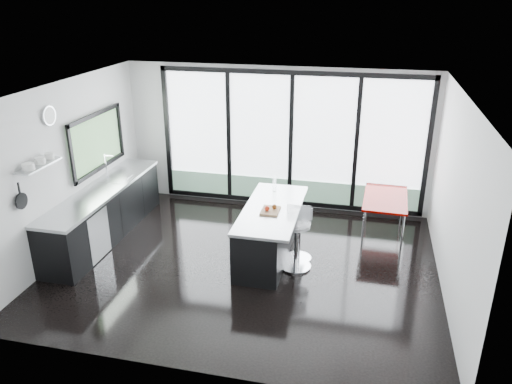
% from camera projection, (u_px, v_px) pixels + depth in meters
% --- Properties ---
extents(floor, '(6.00, 5.00, 0.00)m').
position_uv_depth(floor, '(246.00, 264.00, 8.05)').
color(floor, black).
rests_on(floor, ground).
extents(ceiling, '(6.00, 5.00, 0.00)m').
position_uv_depth(ceiling, '(244.00, 90.00, 6.99)').
color(ceiling, white).
rests_on(ceiling, wall_back).
extents(wall_back, '(6.00, 0.09, 2.80)m').
position_uv_depth(wall_back, '(289.00, 146.00, 9.73)').
color(wall_back, silver).
rests_on(wall_back, ground).
extents(wall_front, '(6.00, 0.00, 2.80)m').
position_uv_depth(wall_front, '(187.00, 267.00, 5.26)').
color(wall_front, silver).
rests_on(wall_front, ground).
extents(wall_left, '(0.26, 5.00, 2.80)m').
position_uv_depth(wall_left, '(76.00, 154.00, 8.32)').
color(wall_left, silver).
rests_on(wall_left, ground).
extents(wall_right, '(0.00, 5.00, 2.80)m').
position_uv_depth(wall_right, '(455.00, 201.00, 6.89)').
color(wall_right, silver).
rests_on(wall_right, ground).
extents(counter_cabinets, '(0.69, 3.24, 1.36)m').
position_uv_depth(counter_cabinets, '(104.00, 213.00, 8.79)').
color(counter_cabinets, black).
rests_on(counter_cabinets, floor).
extents(island, '(0.90, 2.12, 1.12)m').
position_uv_depth(island, '(268.00, 231.00, 8.18)').
color(island, black).
rests_on(island, floor).
extents(bar_stool_near, '(0.49, 0.49, 0.78)m').
position_uv_depth(bar_stool_near, '(296.00, 245.00, 7.82)').
color(bar_stool_near, silver).
rests_on(bar_stool_near, floor).
extents(bar_stool_far, '(0.49, 0.49, 0.68)m').
position_uv_depth(bar_stool_far, '(299.00, 240.00, 8.09)').
color(bar_stool_far, silver).
rests_on(bar_stool_far, floor).
extents(red_table, '(0.79, 1.33, 0.70)m').
position_uv_depth(red_table, '(384.00, 215.00, 8.95)').
color(red_table, '#7C0300').
rests_on(red_table, floor).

